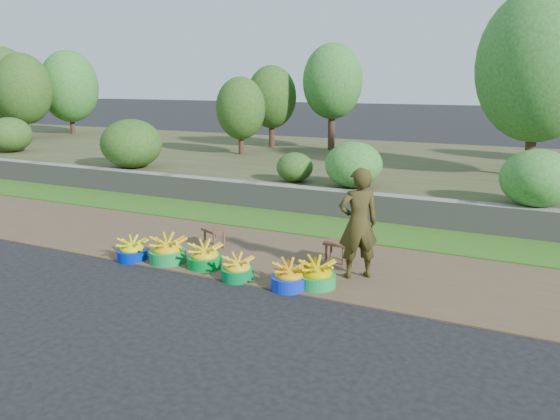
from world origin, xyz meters
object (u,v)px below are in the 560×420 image
at_px(basin_c, 205,257).
at_px(stool_right, 337,246).
at_px(basin_e, 289,277).
at_px(basin_f, 317,275).
at_px(basin_b, 167,251).
at_px(stool_left, 214,232).
at_px(basin_d, 238,269).
at_px(vendor_woman, 358,223).
at_px(basin_a, 132,250).

distance_m(basin_c, stool_right, 1.97).
relative_size(basin_e, basin_f, 0.95).
bearing_deg(basin_e, basin_b, 176.29).
xyz_separation_m(basin_f, stool_left, (-2.17, 0.88, 0.10)).
xyz_separation_m(basin_b, basin_d, (1.30, -0.14, -0.03)).
height_order(stool_left, vendor_woman, vendor_woman).
bearing_deg(stool_right, stool_left, -174.98).
bearing_deg(basin_f, basin_c, -179.58).
relative_size(basin_b, basin_e, 1.13).
distance_m(basin_c, vendor_woman, 2.29).
bearing_deg(basin_d, stool_right, 52.06).
xyz_separation_m(basin_b, basin_c, (0.63, 0.05, -0.01)).
height_order(basin_a, vendor_woman, vendor_woman).
bearing_deg(basin_b, basin_c, 4.48).
bearing_deg(stool_left, basin_a, -126.67).
xyz_separation_m(basin_a, basin_d, (1.87, -0.01, -0.00)).
height_order(basin_e, vendor_woman, vendor_woman).
height_order(basin_a, basin_e, basin_e).
height_order(basin_c, stool_right, basin_c).
xyz_separation_m(stool_left, stool_right, (2.06, 0.18, -0.00)).
relative_size(basin_a, basin_e, 0.94).
xyz_separation_m(basin_a, basin_c, (1.20, 0.18, 0.02)).
xyz_separation_m(basin_e, stool_left, (-1.86, 1.07, 0.11)).
bearing_deg(basin_f, basin_b, -178.50).
height_order(basin_a, basin_d, basin_a).
bearing_deg(basin_a, stool_left, 53.33).
bearing_deg(stool_left, stool_right, 5.02).
xyz_separation_m(basin_f, stool_right, (-0.11, 1.06, 0.10)).
relative_size(basin_a, basin_b, 0.83).
bearing_deg(basin_a, basin_b, 12.51).
bearing_deg(basin_f, basin_e, -147.28).
distance_m(basin_d, stool_right, 1.60).
bearing_deg(basin_b, basin_d, -6.18).
distance_m(basin_f, stool_left, 2.35).
xyz_separation_m(basin_c, stool_left, (-0.41, 0.89, 0.10)).
relative_size(basin_c, stool_right, 1.39).
relative_size(basin_f, stool_left, 1.17).
bearing_deg(basin_f, stool_right, 95.99).
xyz_separation_m(basin_c, basin_d, (0.67, -0.19, -0.02)).
relative_size(stool_right, vendor_woman, 0.24).
distance_m(basin_e, vendor_woman, 1.20).
xyz_separation_m(basin_d, basin_e, (0.79, 0.01, 0.01)).
height_order(basin_b, stool_left, basin_b).
height_order(basin_c, vendor_woman, vendor_woman).
bearing_deg(basin_f, vendor_woman, 58.19).
relative_size(basin_b, basin_d, 1.23).
height_order(basin_f, vendor_woman, vendor_woman).
bearing_deg(basin_c, stool_right, 32.96).
xyz_separation_m(basin_b, basin_f, (2.40, 0.06, -0.01)).
height_order(basin_e, stool_left, basin_e).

